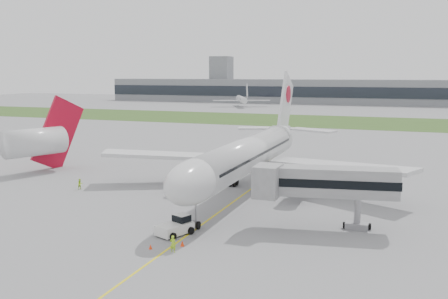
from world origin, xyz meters
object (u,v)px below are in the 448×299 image
(ground_crew_near, at_px, (173,244))
(neighbor_aircraft, at_px, (38,141))
(airliner, at_px, (249,153))
(pushback_tug, at_px, (176,226))
(jet_bridge, at_px, (321,182))

(ground_crew_near, distance_m, neighbor_aircraft, 49.13)
(airliner, bearing_deg, ground_crew_near, -88.17)
(airliner, xyz_separation_m, ground_crew_near, (0.88, -27.50, -4.80))
(airliner, distance_m, ground_crew_near, 27.93)
(pushback_tug, relative_size, ground_crew_near, 2.63)
(airliner, height_order, ground_crew_near, airliner)
(pushback_tug, xyz_separation_m, ground_crew_near, (2.13, -5.21, -0.08))
(airliner, height_order, pushback_tug, airliner)
(jet_bridge, xyz_separation_m, neighbor_aircraft, (-52.28, 15.50, 0.24))
(pushback_tug, height_order, neighbor_aircraft, neighbor_aircraft)
(jet_bridge, height_order, ground_crew_near, jet_bridge)
(airliner, bearing_deg, pushback_tug, -93.22)
(airliner, xyz_separation_m, pushback_tug, (-1.26, -22.29, -4.72))
(ground_crew_near, relative_size, neighbor_aircraft, 0.10)
(pushback_tug, bearing_deg, neighbor_aircraft, 170.60)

